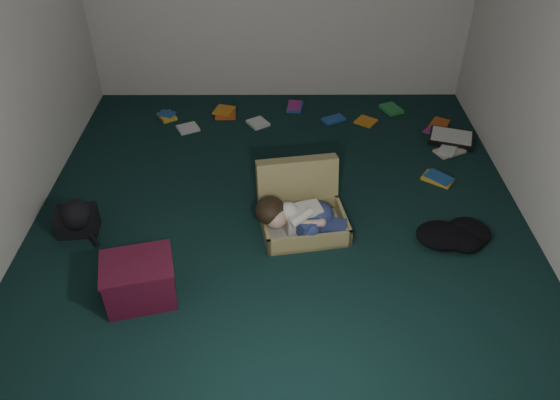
{
  "coord_description": "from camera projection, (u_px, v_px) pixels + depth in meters",
  "views": [
    {
      "loc": [
        -0.01,
        -3.37,
        2.85
      ],
      "look_at": [
        0.0,
        -0.15,
        0.35
      ],
      "focal_mm": 35.0,
      "sensor_mm": 36.0,
      "label": 1
    }
  ],
  "objects": [
    {
      "name": "paper_tray",
      "position": [
        451.0,
        138.0,
        5.39
      ],
      "size": [
        0.5,
        0.43,
        0.06
      ],
      "rotation": [
        0.0,
        0.0,
        -0.32
      ],
      "color": "black",
      "rests_on": "floor"
    },
    {
      "name": "maroon_bin",
      "position": [
        139.0,
        280.0,
        3.68
      ],
      "size": [
        0.55,
        0.47,
        0.33
      ],
      "rotation": [
        0.0,
        0.0,
        0.24
      ],
      "color": "#4B0F23",
      "rests_on": "floor"
    },
    {
      "name": "backpack",
      "position": [
        77.0,
        220.0,
        4.26
      ],
      "size": [
        0.41,
        0.35,
        0.23
      ],
      "primitive_type": null,
      "rotation": [
        0.0,
        0.0,
        0.12
      ],
      "color": "black",
      "rests_on": "floor"
    },
    {
      "name": "person",
      "position": [
        300.0,
        217.0,
        4.18
      ],
      "size": [
        0.73,
        0.35,
        0.3
      ],
      "rotation": [
        0.0,
        0.0,
        0.16
      ],
      "color": "silver",
      "rests_on": "suitcase"
    },
    {
      "name": "suitcase",
      "position": [
        301.0,
        207.0,
        4.34
      ],
      "size": [
        0.75,
        0.74,
        0.48
      ],
      "rotation": [
        0.0,
        0.0,
        0.16
      ],
      "color": "#9F9157",
      "rests_on": "floor"
    },
    {
      "name": "book_scatter",
      "position": [
        330.0,
        126.0,
        5.61
      ],
      "size": [
        3.08,
        1.62,
        0.02
      ],
      "color": "gold",
      "rests_on": "floor"
    },
    {
      "name": "clothing_pile",
      "position": [
        456.0,
        237.0,
        4.15
      ],
      "size": [
        0.52,
        0.44,
        0.16
      ],
      "primitive_type": null,
      "rotation": [
        0.0,
        0.0,
        -0.09
      ],
      "color": "black",
      "rests_on": "floor"
    },
    {
      "name": "wall_front",
      "position": [
        282.0,
        360.0,
        1.84
      ],
      "size": [
        4.5,
        0.0,
        4.5
      ],
      "primitive_type": "plane",
      "rotation": [
        -1.57,
        0.0,
        0.0
      ],
      "color": "silver",
      "rests_on": "ground"
    },
    {
      "name": "floor",
      "position": [
        280.0,
        223.0,
        4.41
      ],
      "size": [
        4.5,
        4.5,
        0.0
      ],
      "primitive_type": "plane",
      "color": "black",
      "rests_on": "ground"
    }
  ]
}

